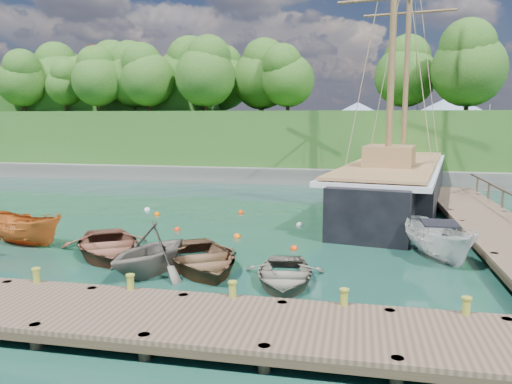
% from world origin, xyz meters
% --- Properties ---
extents(ground, '(160.00, 160.00, 0.00)m').
position_xyz_m(ground, '(0.00, 0.00, 0.00)').
color(ground, '#163A30').
rests_on(ground, ground).
extents(dock_near, '(20.00, 3.20, 1.10)m').
position_xyz_m(dock_near, '(2.00, -6.50, 0.43)').
color(dock_near, '#4B392C').
rests_on(dock_near, ground).
extents(dock_east, '(3.20, 24.00, 1.10)m').
position_xyz_m(dock_east, '(11.50, 7.00, 0.43)').
color(dock_east, '#4B392C').
rests_on(dock_east, ground).
extents(bollard_0, '(0.26, 0.26, 0.45)m').
position_xyz_m(bollard_0, '(-4.00, -5.10, 0.00)').
color(bollard_0, olive).
rests_on(bollard_0, ground).
extents(bollard_1, '(0.26, 0.26, 0.45)m').
position_xyz_m(bollard_1, '(-1.00, -5.10, 0.00)').
color(bollard_1, olive).
rests_on(bollard_1, ground).
extents(bollard_2, '(0.26, 0.26, 0.45)m').
position_xyz_m(bollard_2, '(2.00, -5.10, 0.00)').
color(bollard_2, olive).
rests_on(bollard_2, ground).
extents(bollard_3, '(0.26, 0.26, 0.45)m').
position_xyz_m(bollard_3, '(5.00, -5.10, 0.00)').
color(bollard_3, olive).
rests_on(bollard_3, ground).
extents(bollard_4, '(0.26, 0.26, 0.45)m').
position_xyz_m(bollard_4, '(8.00, -5.10, 0.00)').
color(bollard_4, olive).
rests_on(bollard_4, ground).
extents(rowboat_0, '(5.65, 6.13, 1.04)m').
position_xyz_m(rowboat_0, '(-4.48, 0.03, 0.00)').
color(rowboat_0, brown).
rests_on(rowboat_0, ground).
extents(rowboat_1, '(4.18, 4.50, 1.95)m').
position_xyz_m(rowboat_1, '(-1.82, -1.87, 0.00)').
color(rowboat_1, '#60594F').
rests_on(rowboat_1, ground).
extents(rowboat_2, '(5.52, 6.06, 1.03)m').
position_xyz_m(rowboat_2, '(-0.21, -0.95, 0.00)').
color(rowboat_2, brown).
rests_on(rowboat_2, ground).
extents(rowboat_3, '(3.26, 4.25, 0.82)m').
position_xyz_m(rowboat_3, '(2.95, -1.95, 0.00)').
color(rowboat_3, '#635E51').
rests_on(rowboat_3, ground).
extents(motorboat_orange, '(4.38, 2.52, 1.59)m').
position_xyz_m(motorboat_orange, '(-8.75, 0.87, 0.00)').
color(motorboat_orange, '#C66322').
rests_on(motorboat_orange, ground).
extents(cabin_boat_white, '(3.14, 4.58, 1.66)m').
position_xyz_m(cabin_boat_white, '(8.42, 2.10, 0.00)').
color(cabin_boat_white, silver).
rests_on(cabin_boat_white, ground).
extents(schooner, '(8.89, 28.43, 21.14)m').
position_xyz_m(schooner, '(7.59, 14.40, 1.17)').
color(schooner, black).
rests_on(schooner, ground).
extents(mooring_buoy_0, '(0.36, 0.36, 0.36)m').
position_xyz_m(mooring_buoy_0, '(-5.91, 2.56, 0.00)').
color(mooring_buoy_0, silver).
rests_on(mooring_buoy_0, ground).
extents(mooring_buoy_1, '(0.31, 0.31, 0.31)m').
position_xyz_m(mooring_buoy_1, '(-3.29, 4.77, 0.00)').
color(mooring_buoy_1, red).
rests_on(mooring_buoy_1, ground).
extents(mooring_buoy_2, '(0.35, 0.35, 0.35)m').
position_xyz_m(mooring_buoy_2, '(-0.08, 3.93, 0.00)').
color(mooring_buoy_2, '#EF5D07').
rests_on(mooring_buoy_2, ground).
extents(mooring_buoy_3, '(0.32, 0.32, 0.32)m').
position_xyz_m(mooring_buoy_3, '(2.42, 7.06, 0.00)').
color(mooring_buoy_3, white).
rests_on(mooring_buoy_3, ground).
extents(mooring_buoy_4, '(0.36, 0.36, 0.36)m').
position_xyz_m(mooring_buoy_4, '(-5.76, 8.15, 0.00)').
color(mooring_buoy_4, '#D25500').
rests_on(mooring_buoy_4, ground).
extents(mooring_buoy_5, '(0.32, 0.32, 0.32)m').
position_xyz_m(mooring_buoy_5, '(-1.26, 9.68, 0.00)').
color(mooring_buoy_5, '#E73600').
rests_on(mooring_buoy_5, ground).
extents(mooring_buoy_6, '(0.35, 0.35, 0.35)m').
position_xyz_m(mooring_buoy_6, '(-6.88, 9.36, 0.00)').
color(mooring_buoy_6, silver).
rests_on(mooring_buoy_6, ground).
extents(mooring_buoy_7, '(0.33, 0.33, 0.33)m').
position_xyz_m(mooring_buoy_7, '(2.74, 2.38, 0.00)').
color(mooring_buoy_7, red).
rests_on(mooring_buoy_7, ground).
extents(headland, '(51.00, 19.31, 12.90)m').
position_xyz_m(headland, '(-12.88, 31.36, 5.54)').
color(headland, '#474744').
rests_on(headland, ground).
extents(distant_ridge, '(117.00, 40.00, 10.00)m').
position_xyz_m(distant_ridge, '(4.30, 70.00, 4.35)').
color(distant_ridge, '#728CA5').
rests_on(distant_ridge, ground).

